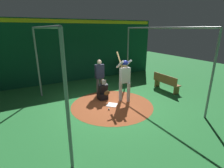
{
  "coord_description": "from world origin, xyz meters",
  "views": [
    {
      "loc": [
        5.93,
        -3.26,
        3.14
      ],
      "look_at": [
        0.0,
        0.0,
        0.95
      ],
      "focal_mm": 27.62,
      "sensor_mm": 36.0,
      "label": 1
    }
  ],
  "objects_px": {
    "bat_rack": "(121,68)",
    "baseball_0": "(109,109)",
    "catcher": "(103,92)",
    "home_plate": "(112,105)",
    "umpire": "(100,75)",
    "bench": "(166,82)",
    "batter": "(125,77)"
  },
  "relations": [
    {
      "from": "home_plate",
      "to": "baseball_0",
      "type": "bearing_deg",
      "value": -43.53
    },
    {
      "from": "batter",
      "to": "umpire",
      "type": "xyz_separation_m",
      "value": [
        -1.29,
        -0.6,
        -0.17
      ]
    },
    {
      "from": "bat_rack",
      "to": "home_plate",
      "type": "bearing_deg",
      "value": -35.56
    },
    {
      "from": "umpire",
      "to": "bench",
      "type": "bearing_deg",
      "value": 71.34
    },
    {
      "from": "home_plate",
      "to": "batter",
      "type": "height_order",
      "value": "batter"
    },
    {
      "from": "umpire",
      "to": "bench",
      "type": "height_order",
      "value": "umpire"
    },
    {
      "from": "batter",
      "to": "catcher",
      "type": "bearing_deg",
      "value": -130.0
    },
    {
      "from": "umpire",
      "to": "baseball_0",
      "type": "bearing_deg",
      "value": -13.61
    },
    {
      "from": "bench",
      "to": "home_plate",
      "type": "bearing_deg",
      "value": -85.16
    },
    {
      "from": "bat_rack",
      "to": "bench",
      "type": "xyz_separation_m",
      "value": [
        3.9,
        0.4,
        -0.05
      ]
    },
    {
      "from": "batter",
      "to": "bat_rack",
      "type": "bearing_deg",
      "value": 150.5
    },
    {
      "from": "catcher",
      "to": "umpire",
      "type": "distance_m",
      "value": 0.91
    },
    {
      "from": "home_plate",
      "to": "catcher",
      "type": "xyz_separation_m",
      "value": [
        -0.74,
        -0.06,
        0.37
      ]
    },
    {
      "from": "bat_rack",
      "to": "baseball_0",
      "type": "height_order",
      "value": "bat_rack"
    },
    {
      "from": "home_plate",
      "to": "catcher",
      "type": "height_order",
      "value": "catcher"
    },
    {
      "from": "bat_rack",
      "to": "umpire",
      "type": "bearing_deg",
      "value": -46.26
    },
    {
      "from": "catcher",
      "to": "baseball_0",
      "type": "distance_m",
      "value": 1.18
    },
    {
      "from": "bat_rack",
      "to": "bench",
      "type": "height_order",
      "value": "bat_rack"
    },
    {
      "from": "catcher",
      "to": "baseball_0",
      "type": "bearing_deg",
      "value": -14.31
    },
    {
      "from": "home_plate",
      "to": "baseball_0",
      "type": "distance_m",
      "value": 0.5
    },
    {
      "from": "home_plate",
      "to": "baseball_0",
      "type": "height_order",
      "value": "baseball_0"
    },
    {
      "from": "catcher",
      "to": "baseball_0",
      "type": "height_order",
      "value": "catcher"
    },
    {
      "from": "umpire",
      "to": "baseball_0",
      "type": "distance_m",
      "value": 2.04
    },
    {
      "from": "bat_rack",
      "to": "bench",
      "type": "relative_size",
      "value": 0.65
    },
    {
      "from": "bat_rack",
      "to": "baseball_0",
      "type": "distance_m",
      "value": 5.66
    },
    {
      "from": "bench",
      "to": "bat_rack",
      "type": "bearing_deg",
      "value": -174.1
    },
    {
      "from": "home_plate",
      "to": "umpire",
      "type": "xyz_separation_m",
      "value": [
        -1.41,
        0.09,
        0.97
      ]
    },
    {
      "from": "bat_rack",
      "to": "baseball_0",
      "type": "bearing_deg",
      "value": -36.26
    },
    {
      "from": "batter",
      "to": "bench",
      "type": "xyz_separation_m",
      "value": [
        -0.18,
        2.71,
        -0.71
      ]
    },
    {
      "from": "batter",
      "to": "bench",
      "type": "height_order",
      "value": "batter"
    },
    {
      "from": "batter",
      "to": "umpire",
      "type": "relative_size",
      "value": 1.26
    },
    {
      "from": "catcher",
      "to": "baseball_0",
      "type": "relative_size",
      "value": 13.2
    }
  ]
}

